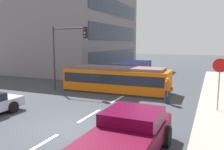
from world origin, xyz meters
TOP-DOWN VIEW (x-y plane):
  - ground_plane at (0.00, 10.00)m, footprint 120.00×120.00m
  - lane_stripe_0 at (0.00, -2.00)m, footprint 0.16×2.40m
  - lane_stripe_1 at (0.00, 2.00)m, footprint 0.16×2.40m
  - lane_stripe_2 at (0.00, 6.00)m, footprint 0.16×2.40m
  - lane_stripe_3 at (0.00, 14.19)m, footprint 0.16×2.40m
  - lane_stripe_4 at (0.00, 20.19)m, footprint 0.16×2.40m
  - corner_building at (-13.05, 20.13)m, footprint 14.22×17.54m
  - streetcar_tram at (-0.99, 8.19)m, footprint 8.30×2.72m
  - city_bus at (-1.50, 13.57)m, footprint 2.56×5.80m
  - pedestrian_crossing at (3.35, 6.18)m, footprint 0.51×0.36m
  - pickup_truck_parked at (3.41, -1.56)m, footprint 2.32×5.02m
  - parked_sedan_mid at (-5.75, 12.15)m, footprint 2.14×4.55m
  - stop_sign at (6.25, 5.30)m, footprint 0.76×0.07m
  - traffic_light_mast at (-4.79, 7.02)m, footprint 3.17×0.33m

SIDE VIEW (x-z plane):
  - ground_plane at x=0.00m, z-range 0.00..0.00m
  - lane_stripe_0 at x=0.00m, z-range 0.00..0.01m
  - lane_stripe_1 at x=0.00m, z-range 0.00..0.01m
  - lane_stripe_2 at x=0.00m, z-range 0.00..0.01m
  - lane_stripe_3 at x=0.00m, z-range 0.00..0.01m
  - lane_stripe_4 at x=0.00m, z-range 0.00..0.01m
  - parked_sedan_mid at x=-5.75m, z-range 0.03..1.22m
  - pickup_truck_parked at x=3.41m, z-range 0.02..1.57m
  - pedestrian_crossing at x=3.35m, z-range 0.11..1.78m
  - streetcar_tram at x=-0.99m, z-range 0.03..2.04m
  - city_bus at x=-1.50m, z-range 0.14..2.08m
  - stop_sign at x=6.25m, z-range 0.75..3.63m
  - traffic_light_mast at x=-4.79m, z-range 1.05..6.21m
  - corner_building at x=-13.05m, z-range 0.00..12.80m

